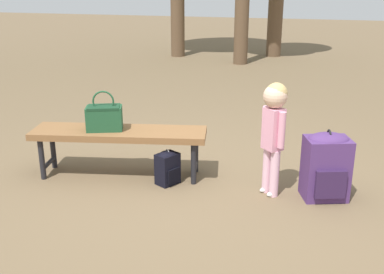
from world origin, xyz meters
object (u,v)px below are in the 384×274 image
object	(u,v)px
park_bench	(119,136)
child_standing	(274,122)
backpack_large	(326,164)
backpack_small	(168,167)
handbag	(104,117)

from	to	relation	value
park_bench	child_standing	xyz separation A→B (m)	(1.40, 0.01, 0.26)
child_standing	backpack_large	xyz separation A→B (m)	(0.44, 0.06, -0.35)
child_standing	backpack_small	bearing A→B (deg)	-176.41
handbag	backpack_large	size ratio (longest dim) A/B	0.61
handbag	backpack_large	world-z (taller)	handbag
backpack_large	park_bench	bearing A→B (deg)	-178.02
backpack_large	child_standing	bearing A→B (deg)	-172.52
backpack_small	child_standing	bearing A→B (deg)	3.59
handbag	backpack_large	distance (m)	1.99
child_standing	backpack_small	world-z (taller)	child_standing
handbag	backpack_small	size ratio (longest dim) A/B	1.11
child_standing	backpack_large	size ratio (longest dim) A/B	1.61
child_standing	backpack_small	distance (m)	1.04
backpack_large	backpack_small	xyz separation A→B (m)	(-1.36, -0.12, -0.14)
park_bench	backpack_large	xyz separation A→B (m)	(1.85, 0.06, -0.09)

